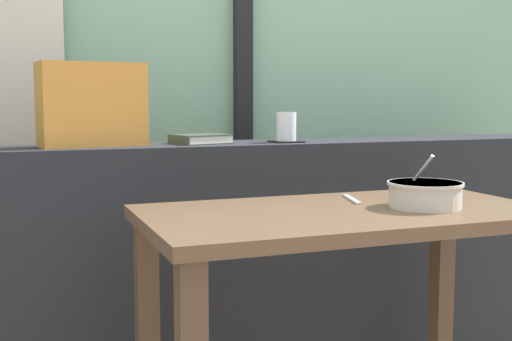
{
  "coord_description": "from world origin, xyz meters",
  "views": [
    {
      "loc": [
        -0.81,
        -1.58,
        0.99
      ],
      "look_at": [
        -0.04,
        0.44,
        0.76
      ],
      "focal_mm": 46.86,
      "sensor_mm": 36.0,
      "label": 1
    }
  ],
  "objects_px": {
    "juice_glass": "(286,127)",
    "closed_book": "(200,139)",
    "throw_pillow": "(92,105)",
    "breakfast_table": "(345,254)",
    "soup_bowl": "(425,195)",
    "fork_utensil": "(352,199)",
    "coaster_square": "(286,142)"
  },
  "relations": [
    {
      "from": "juice_glass",
      "to": "closed_book",
      "type": "bearing_deg",
      "value": 171.52
    },
    {
      "from": "throw_pillow",
      "to": "juice_glass",
      "type": "bearing_deg",
      "value": -3.39
    },
    {
      "from": "juice_glass",
      "to": "throw_pillow",
      "type": "bearing_deg",
      "value": 176.61
    },
    {
      "from": "breakfast_table",
      "to": "soup_bowl",
      "type": "height_order",
      "value": "soup_bowl"
    },
    {
      "from": "fork_utensil",
      "to": "coaster_square",
      "type": "bearing_deg",
      "value": 111.14
    },
    {
      "from": "closed_book",
      "to": "fork_utensil",
      "type": "height_order",
      "value": "closed_book"
    },
    {
      "from": "throw_pillow",
      "to": "fork_utensil",
      "type": "distance_m",
      "value": 0.85
    },
    {
      "from": "coaster_square",
      "to": "throw_pillow",
      "type": "height_order",
      "value": "throw_pillow"
    },
    {
      "from": "throw_pillow",
      "to": "coaster_square",
      "type": "bearing_deg",
      "value": -3.39
    },
    {
      "from": "coaster_square",
      "to": "soup_bowl",
      "type": "height_order",
      "value": "coaster_square"
    },
    {
      "from": "breakfast_table",
      "to": "soup_bowl",
      "type": "xyz_separation_m",
      "value": [
        0.22,
        -0.05,
        0.16
      ]
    },
    {
      "from": "juice_glass",
      "to": "throw_pillow",
      "type": "xyz_separation_m",
      "value": [
        -0.64,
        0.04,
        0.08
      ]
    },
    {
      "from": "breakfast_table",
      "to": "throw_pillow",
      "type": "distance_m",
      "value": 0.91
    },
    {
      "from": "closed_book",
      "to": "fork_utensil",
      "type": "bearing_deg",
      "value": -52.69
    },
    {
      "from": "soup_bowl",
      "to": "juice_glass",
      "type": "bearing_deg",
      "value": 105.66
    },
    {
      "from": "juice_glass",
      "to": "fork_utensil",
      "type": "bearing_deg",
      "value": -84.12
    },
    {
      "from": "coaster_square",
      "to": "fork_utensil",
      "type": "height_order",
      "value": "coaster_square"
    },
    {
      "from": "closed_book",
      "to": "coaster_square",
      "type": "bearing_deg",
      "value": -8.48
    },
    {
      "from": "coaster_square",
      "to": "juice_glass",
      "type": "xyz_separation_m",
      "value": [
        -0.0,
        0.0,
        0.05
      ]
    },
    {
      "from": "throw_pillow",
      "to": "breakfast_table",
      "type": "bearing_deg",
      "value": -43.76
    },
    {
      "from": "breakfast_table",
      "to": "fork_utensil",
      "type": "height_order",
      "value": "fork_utensil"
    },
    {
      "from": "throw_pillow",
      "to": "fork_utensil",
      "type": "xyz_separation_m",
      "value": [
        0.68,
        -0.43,
        -0.27
      ]
    },
    {
      "from": "breakfast_table",
      "to": "coaster_square",
      "type": "relative_size",
      "value": 10.86
    },
    {
      "from": "soup_bowl",
      "to": "throw_pillow",
      "type": "bearing_deg",
      "value": 142.55
    },
    {
      "from": "coaster_square",
      "to": "fork_utensil",
      "type": "bearing_deg",
      "value": -84.12
    },
    {
      "from": "closed_book",
      "to": "throw_pillow",
      "type": "bearing_deg",
      "value": -179.1
    },
    {
      "from": "juice_glass",
      "to": "soup_bowl",
      "type": "relative_size",
      "value": 0.48
    },
    {
      "from": "closed_book",
      "to": "juice_glass",
      "type": "bearing_deg",
      "value": -8.48
    },
    {
      "from": "coaster_square",
      "to": "soup_bowl",
      "type": "distance_m",
      "value": 0.61
    },
    {
      "from": "juice_glass",
      "to": "fork_utensil",
      "type": "xyz_separation_m",
      "value": [
        0.04,
        -0.39,
        -0.19
      ]
    },
    {
      "from": "juice_glass",
      "to": "soup_bowl",
      "type": "height_order",
      "value": "juice_glass"
    },
    {
      "from": "juice_glass",
      "to": "closed_book",
      "type": "height_order",
      "value": "juice_glass"
    }
  ]
}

